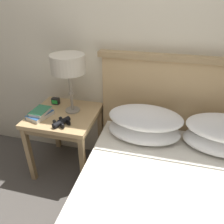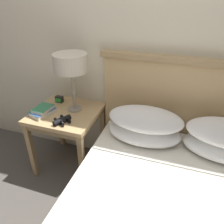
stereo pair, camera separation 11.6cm
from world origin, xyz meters
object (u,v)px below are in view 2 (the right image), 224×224
at_px(binoculars_pair, 62,120).
at_px(alarm_clock, 59,99).
at_px(table_lamp, 71,64).
at_px(book_on_nightstand, 43,112).
at_px(book_stacked_on_top, 43,109).
at_px(nightstand, 67,119).

bearing_deg(binoculars_pair, alarm_clock, 123.68).
bearing_deg(table_lamp, binoculars_pair, -88.54).
distance_m(book_on_nightstand, binoculars_pair, 0.24).
distance_m(book_on_nightstand, alarm_clock, 0.26).
relative_size(book_stacked_on_top, binoculars_pair, 1.12).
relative_size(book_stacked_on_top, alarm_clock, 2.61).
height_order(table_lamp, alarm_clock, table_lamp).
relative_size(nightstand, binoculars_pair, 3.80).
height_order(book_on_nightstand, alarm_clock, alarm_clock).
xyz_separation_m(binoculars_pair, alarm_clock, (-0.22, 0.32, 0.01)).
bearing_deg(book_on_nightstand, alarm_clock, 85.93).
bearing_deg(table_lamp, alarm_clock, 157.68).
height_order(table_lamp, book_stacked_on_top, table_lamp).
distance_m(table_lamp, book_stacked_on_top, 0.46).
xyz_separation_m(book_stacked_on_top, binoculars_pair, (0.23, -0.08, -0.03)).
bearing_deg(book_stacked_on_top, alarm_clock, 86.34).
bearing_deg(book_stacked_on_top, binoculars_pair, -17.92).
height_order(book_stacked_on_top, binoculars_pair, book_stacked_on_top).
xyz_separation_m(book_on_nightstand, binoculars_pair, (0.23, -0.07, 0.00)).
xyz_separation_m(book_stacked_on_top, alarm_clock, (0.02, 0.25, -0.02)).
height_order(nightstand, book_stacked_on_top, book_stacked_on_top).
distance_m(nightstand, binoculars_pair, 0.22).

